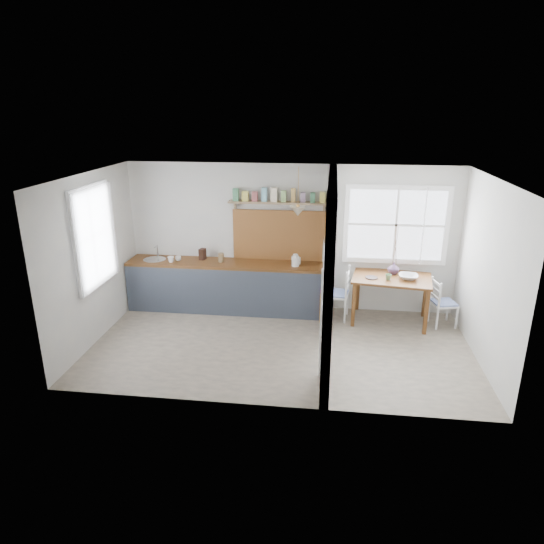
# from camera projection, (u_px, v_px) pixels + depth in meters

# --- Properties ---
(floor) EXTENTS (5.80, 3.20, 0.01)m
(floor) POSITION_uv_depth(u_px,v_px,m) (281.00, 346.00, 7.51)
(floor) COLOR gray
(floor) RESTS_ON ground
(ceiling) EXTENTS (5.80, 3.20, 0.01)m
(ceiling) POSITION_uv_depth(u_px,v_px,m) (282.00, 176.00, 6.66)
(ceiling) COLOR beige
(ceiling) RESTS_ON walls
(walls) EXTENTS (5.81, 3.21, 2.60)m
(walls) POSITION_uv_depth(u_px,v_px,m) (281.00, 266.00, 7.08)
(walls) COLOR beige
(walls) RESTS_ON floor
(partition) EXTENTS (0.12, 3.20, 2.60)m
(partition) POSITION_uv_depth(u_px,v_px,m) (330.00, 257.00, 7.01)
(partition) COLOR beige
(partition) RESTS_ON floor
(kitchen_window) EXTENTS (0.10, 1.16, 1.50)m
(kitchen_window) POSITION_uv_depth(u_px,v_px,m) (92.00, 237.00, 7.30)
(kitchen_window) COLOR white
(kitchen_window) RESTS_ON walls
(nook_window) EXTENTS (1.76, 0.10, 1.30)m
(nook_window) POSITION_uv_depth(u_px,v_px,m) (396.00, 225.00, 8.24)
(nook_window) COLOR white
(nook_window) RESTS_ON walls
(counter) EXTENTS (3.50, 0.60, 0.90)m
(counter) POSITION_uv_depth(u_px,v_px,m) (226.00, 285.00, 8.73)
(counter) COLOR #582F18
(counter) RESTS_ON floor
(sink) EXTENTS (0.40, 0.40, 0.02)m
(sink) POSITION_uv_depth(u_px,v_px,m) (155.00, 260.00, 8.72)
(sink) COLOR silver
(sink) RESTS_ON counter
(backsplash) EXTENTS (1.65, 0.03, 0.90)m
(backsplash) POSITION_uv_depth(u_px,v_px,m) (279.00, 235.00, 8.57)
(backsplash) COLOR #956031
(backsplash) RESTS_ON walls
(shelf) EXTENTS (1.75, 0.20, 0.21)m
(shelf) POSITION_uv_depth(u_px,v_px,m) (279.00, 199.00, 8.27)
(shelf) COLOR #907256
(shelf) RESTS_ON walls
(pendant_lamp) EXTENTS (0.26, 0.26, 0.16)m
(pendant_lamp) POSITION_uv_depth(u_px,v_px,m) (298.00, 211.00, 7.96)
(pendant_lamp) COLOR beige
(pendant_lamp) RESTS_ON ceiling
(utensil_rail) EXTENTS (0.02, 0.50, 0.02)m
(utensil_rail) POSITION_uv_depth(u_px,v_px,m) (325.00, 241.00, 7.81)
(utensil_rail) COLOR silver
(utensil_rail) RESTS_ON partition
(dining_table) EXTENTS (1.39, 1.03, 0.80)m
(dining_table) POSITION_uv_depth(u_px,v_px,m) (390.00, 299.00, 8.24)
(dining_table) COLOR #582F18
(dining_table) RESTS_ON floor
(chair_left) EXTENTS (0.48, 0.48, 0.92)m
(chair_left) POSITION_uv_depth(u_px,v_px,m) (336.00, 293.00, 8.36)
(chair_left) COLOR white
(chair_left) RESTS_ON floor
(chair_right) EXTENTS (0.45, 0.45, 0.82)m
(chair_right) POSITION_uv_depth(u_px,v_px,m) (444.00, 302.00, 8.09)
(chair_right) COLOR white
(chair_right) RESTS_ON floor
(kettle) EXTENTS (0.22, 0.20, 0.21)m
(kettle) POSITION_uv_depth(u_px,v_px,m) (295.00, 260.00, 8.33)
(kettle) COLOR white
(kettle) RESTS_ON counter
(mug_a) EXTENTS (0.13, 0.13, 0.10)m
(mug_a) POSITION_uv_depth(u_px,v_px,m) (171.00, 259.00, 8.55)
(mug_a) COLOR white
(mug_a) RESTS_ON counter
(mug_b) EXTENTS (0.12, 0.12, 0.08)m
(mug_b) POSITION_uv_depth(u_px,v_px,m) (178.00, 258.00, 8.64)
(mug_b) COLOR white
(mug_b) RESTS_ON counter
(knife_block) EXTENTS (0.12, 0.14, 0.20)m
(knife_block) POSITION_uv_depth(u_px,v_px,m) (203.00, 254.00, 8.69)
(knife_block) COLOR black
(knife_block) RESTS_ON counter
(jar) EXTENTS (0.11, 0.11, 0.16)m
(jar) POSITION_uv_depth(u_px,v_px,m) (221.00, 258.00, 8.56)
(jar) COLOR olive
(jar) RESTS_ON counter
(towel_magenta) EXTENTS (0.02, 0.03, 0.61)m
(towel_magenta) POSITION_uv_depth(u_px,v_px,m) (321.00, 306.00, 8.27)
(towel_magenta) COLOR #AA2664
(towel_magenta) RESTS_ON counter
(towel_orange) EXTENTS (0.02, 0.03, 0.55)m
(towel_orange) POSITION_uv_depth(u_px,v_px,m) (320.00, 309.00, 8.23)
(towel_orange) COLOR orange
(towel_orange) RESTS_ON counter
(bowl) EXTENTS (0.35, 0.35, 0.08)m
(bowl) POSITION_uv_depth(u_px,v_px,m) (408.00, 277.00, 8.02)
(bowl) COLOR silver
(bowl) RESTS_ON dining_table
(table_cup) EXTENTS (0.12, 0.12, 0.09)m
(table_cup) POSITION_uv_depth(u_px,v_px,m) (388.00, 277.00, 7.98)
(table_cup) COLOR #679364
(table_cup) RESTS_ON dining_table
(plate) EXTENTS (0.22, 0.22, 0.02)m
(plate) POSITION_uv_depth(u_px,v_px,m) (372.00, 278.00, 8.07)
(plate) COLOR #2F2424
(plate) RESTS_ON dining_table
(vase) EXTENTS (0.25, 0.25, 0.20)m
(vase) POSITION_uv_depth(u_px,v_px,m) (394.00, 268.00, 8.24)
(vase) COLOR #4A3252
(vase) RESTS_ON dining_table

